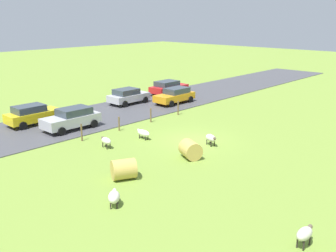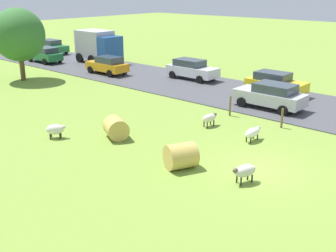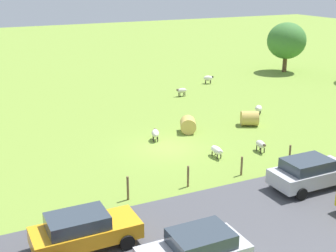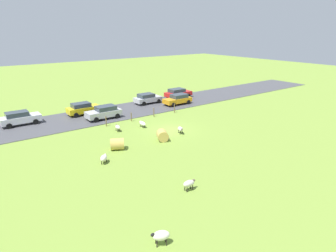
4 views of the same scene
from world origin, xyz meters
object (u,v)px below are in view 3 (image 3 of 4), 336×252
car_4 (84,230)px  sheep_2 (155,133)px  sheep_0 (208,78)px  sheep_4 (217,150)px  tree_1 (287,41)px  hay_bale_1 (250,118)px  car_3 (310,172)px  sheep_3 (182,91)px  sheep_1 (261,144)px  car_0 (196,250)px  hay_bale_0 (188,125)px  sheep_5 (258,109)px

car_4 → sheep_2: bearing=142.9°
sheep_0 → sheep_4: size_ratio=0.87×
tree_1 → sheep_2: bearing=-57.5°
sheep_0 → sheep_4: bearing=-29.1°
tree_1 → hay_bale_1: bearing=-46.2°
car_3 → sheep_0: bearing=161.9°
sheep_3 → car_3: car_3 is taller
sheep_4 → car_4: bearing=-58.8°
sheep_2 → sheep_1: bearing=47.3°
tree_1 → sheep_1: bearing=-42.5°
sheep_3 → sheep_4: (14.29, -4.96, -0.09)m
sheep_1 → hay_bale_1: hay_bale_1 is taller
sheep_3 → car_0: bearing=-26.3°
sheep_0 → hay_bale_0: (12.77, -9.23, -0.01)m
car_3 → car_0: bearing=-68.0°
sheep_2 → hay_bale_1: bearing=89.6°
sheep_1 → sheep_2: size_ratio=0.96×
sheep_5 → hay_bale_0: (1.46, -7.28, 0.08)m
tree_1 → car_4: 40.38m
sheep_4 → car_0: car_0 is taller
sheep_1 → car_3: 5.52m
car_0 → car_4: car_4 is taller
sheep_3 → car_0: car_0 is taller
car_0 → tree_1: bearing=135.8°
sheep_3 → tree_1: bearing=107.0°
sheep_0 → sheep_2: size_ratio=0.96×
sheep_2 → sheep_3: 12.22m
sheep_0 → car_0: size_ratio=0.26×
sheep_5 → car_4: car_4 is taller
sheep_0 → hay_bale_1: hay_bale_1 is taller
sheep_4 → car_3: 6.26m
sheep_3 → car_4: size_ratio=0.24×
sheep_0 → sheep_3: size_ratio=1.05×
sheep_2 → sheep_3: (-9.89, 7.17, 0.02)m
sheep_1 → car_0: 13.34m
sheep_0 → sheep_4: sheep_0 is taller
hay_bale_1 → car_4: (10.52, -15.76, 0.31)m
sheep_1 → sheep_3: bearing=172.6°
sheep_5 → car_3: bearing=-25.2°
sheep_2 → tree_1: tree_1 is taller
sheep_1 → sheep_4: 3.07m
car_0 → car_3: (-3.60, 8.92, 0.05)m
sheep_5 → sheep_0: bearing=170.2°
sheep_0 → hay_bale_0: 15.75m
sheep_2 → sheep_4: bearing=26.6°
sheep_1 → car_0: (9.03, -9.82, 0.37)m
sheep_1 → sheep_4: sheep_1 is taller
sheep_0 → car_3: (23.60, -7.73, 0.34)m
sheep_4 → car_0: (9.46, -6.78, 0.41)m
sheep_4 → sheep_0: bearing=150.9°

